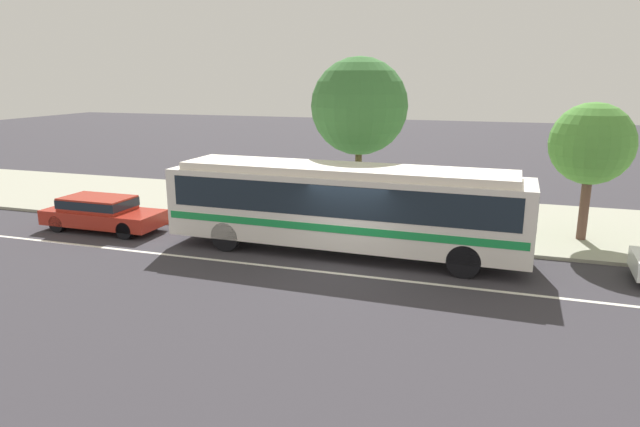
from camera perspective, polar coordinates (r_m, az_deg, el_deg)
ground_plane at (r=17.48m, az=2.75°, el=-5.33°), size 120.00×120.00×0.00m
sidewalk_slab at (r=23.58m, az=6.96°, el=-0.17°), size 60.00×8.00×0.12m
lane_stripe_center at (r=16.76m, az=2.02°, el=-6.18°), size 56.00×0.16×0.01m
transit_bus at (r=18.23m, az=2.41°, el=1.06°), size 11.88×2.68×2.93m
sedan_behind_bus at (r=22.81m, az=-21.45°, el=0.19°), size 4.63×1.81×1.29m
pedestrian_waiting_near_sign at (r=21.15m, az=11.90°, el=0.76°), size 0.45×0.45×1.60m
pedestrian_walking_along_curb at (r=21.51m, az=7.25°, el=1.15°), size 0.42×0.42×1.59m
pedestrian_standing_by_tree at (r=20.18m, az=17.17°, el=0.00°), size 0.46×0.46×1.71m
bus_stop_sign at (r=19.61m, az=18.98°, el=1.09°), size 0.08×0.44×2.40m
street_tree_near_stop at (r=21.56m, az=4.05°, el=10.87°), size 3.69×3.69×6.36m
street_tree_mid_block at (r=21.27m, az=26.02°, el=6.37°), size 2.80×2.80×4.79m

